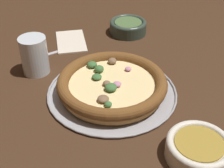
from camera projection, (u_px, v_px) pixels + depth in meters
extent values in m
plane|color=#3D2616|center=(112.00, 93.00, 0.81)|extent=(3.00, 3.00, 0.00)
cylinder|color=#9E9EA3|center=(112.00, 92.00, 0.80)|extent=(0.33, 0.33, 0.01)
torus|color=#9E9EA3|center=(112.00, 91.00, 0.80)|extent=(0.33, 0.33, 0.01)
cylinder|color=tan|center=(112.00, 88.00, 0.79)|extent=(0.26, 0.26, 0.02)
torus|color=brown|center=(112.00, 82.00, 0.78)|extent=(0.28, 0.28, 0.03)
cylinder|color=#B7381E|center=(112.00, 84.00, 0.79)|extent=(0.23, 0.23, 0.00)
cylinder|color=beige|center=(112.00, 83.00, 0.79)|extent=(0.22, 0.22, 0.00)
ellipsoid|color=brown|center=(107.00, 83.00, 0.78)|extent=(0.02, 0.02, 0.01)
ellipsoid|color=brown|center=(112.00, 61.00, 0.86)|extent=(0.03, 0.03, 0.02)
ellipsoid|color=#3D6B38|center=(92.00, 64.00, 0.84)|extent=(0.04, 0.04, 0.02)
ellipsoid|color=#3D6B38|center=(111.00, 87.00, 0.76)|extent=(0.04, 0.04, 0.02)
ellipsoid|color=#3D6B38|center=(99.00, 69.00, 0.82)|extent=(0.03, 0.03, 0.02)
ellipsoid|color=#C17FA3|center=(117.00, 84.00, 0.77)|extent=(0.02, 0.02, 0.01)
ellipsoid|color=brown|center=(103.00, 99.00, 0.72)|extent=(0.04, 0.04, 0.01)
ellipsoid|color=#3D6B38|center=(97.00, 77.00, 0.80)|extent=(0.03, 0.03, 0.01)
ellipsoid|color=#3D6B38|center=(110.00, 104.00, 0.71)|extent=(0.02, 0.02, 0.01)
ellipsoid|color=#C17FA3|center=(128.00, 69.00, 0.83)|extent=(0.02, 0.02, 0.01)
cylinder|color=silver|center=(198.00, 150.00, 0.62)|extent=(0.13, 0.13, 0.04)
torus|color=silver|center=(199.00, 144.00, 0.61)|extent=(0.13, 0.13, 0.02)
cylinder|color=olive|center=(200.00, 143.00, 0.61)|extent=(0.10, 0.10, 0.00)
cylinder|color=#334238|center=(128.00, 28.00, 1.07)|extent=(0.13, 0.13, 0.04)
torus|color=#334238|center=(128.00, 23.00, 1.06)|extent=(0.13, 0.13, 0.02)
cylinder|color=#4C6B3D|center=(128.00, 22.00, 1.06)|extent=(0.09, 0.09, 0.00)
cylinder|color=silver|center=(34.00, 55.00, 0.86)|extent=(0.07, 0.07, 0.11)
cube|color=beige|center=(71.00, 41.00, 1.03)|extent=(0.17, 0.13, 0.01)
cube|color=#B7B7BC|center=(60.00, 51.00, 0.98)|extent=(0.09, 0.11, 0.00)
cube|color=#B7B7BC|center=(34.00, 58.00, 0.94)|extent=(0.05, 0.05, 0.00)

